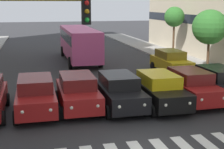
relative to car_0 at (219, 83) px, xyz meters
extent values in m
cube|color=black|center=(-10.04, -16.35, 2.82)|extent=(9.83, 18.60, 0.90)
cube|color=silver|center=(3.73, 5.87, -0.88)|extent=(0.45, 2.80, 0.01)
cube|color=black|center=(0.00, 0.05, -0.17)|extent=(1.80, 4.40, 0.80)
cube|color=black|center=(0.00, -0.15, 0.53)|extent=(1.58, 2.46, 0.60)
cylinder|color=black|center=(0.90, 1.50, -0.57)|extent=(0.22, 0.64, 0.64)
cylinder|color=black|center=(-0.90, -1.40, -0.57)|extent=(0.22, 0.64, 0.64)
cylinder|color=black|center=(0.90, -1.40, -0.57)|extent=(0.22, 0.64, 0.64)
cube|color=maroon|center=(1.84, 0.29, -0.17)|extent=(1.80, 4.40, 0.80)
cube|color=maroon|center=(1.84, 0.09, 0.53)|extent=(1.58, 2.46, 0.60)
cylinder|color=black|center=(0.94, 1.74, -0.57)|extent=(0.22, 0.64, 0.64)
cylinder|color=black|center=(2.74, 1.74, -0.57)|extent=(0.22, 0.64, 0.64)
cylinder|color=black|center=(0.94, -1.16, -0.57)|extent=(0.22, 0.64, 0.64)
cylinder|color=black|center=(2.74, -1.16, -0.57)|extent=(0.22, 0.64, 0.64)
sphere|color=white|center=(1.26, 2.44, -0.09)|extent=(0.18, 0.18, 0.18)
sphere|color=white|center=(2.41, 2.44, -0.09)|extent=(0.18, 0.18, 0.18)
cube|color=black|center=(3.79, 0.67, -0.17)|extent=(1.80, 4.40, 0.80)
cube|color=yellow|center=(3.79, 0.47, 0.53)|extent=(1.58, 2.46, 0.60)
cylinder|color=black|center=(2.89, 2.12, -0.57)|extent=(0.22, 0.64, 0.64)
cylinder|color=black|center=(4.69, 2.12, -0.57)|extent=(0.22, 0.64, 0.64)
cylinder|color=black|center=(2.89, -0.78, -0.57)|extent=(0.22, 0.64, 0.64)
cylinder|color=black|center=(4.69, -0.78, -0.57)|extent=(0.22, 0.64, 0.64)
sphere|color=white|center=(3.21, 2.82, -0.09)|extent=(0.18, 0.18, 0.18)
sphere|color=white|center=(4.36, 2.82, -0.09)|extent=(0.18, 0.18, 0.18)
cube|color=black|center=(5.84, 0.42, -0.17)|extent=(1.80, 4.40, 0.80)
cube|color=black|center=(5.84, 0.22, 0.53)|extent=(1.58, 2.46, 0.60)
cylinder|color=black|center=(4.94, 1.87, -0.57)|extent=(0.22, 0.64, 0.64)
cylinder|color=black|center=(6.74, 1.87, -0.57)|extent=(0.22, 0.64, 0.64)
cylinder|color=black|center=(4.94, -1.03, -0.57)|extent=(0.22, 0.64, 0.64)
cylinder|color=black|center=(6.74, -1.03, -0.57)|extent=(0.22, 0.64, 0.64)
sphere|color=white|center=(5.26, 2.57, -0.09)|extent=(0.18, 0.18, 0.18)
sphere|color=white|center=(6.41, 2.57, -0.09)|extent=(0.18, 0.18, 0.18)
cube|color=maroon|center=(7.87, 0.08, -0.17)|extent=(1.80, 4.40, 0.80)
cube|color=maroon|center=(7.87, -0.12, 0.53)|extent=(1.58, 2.46, 0.60)
cylinder|color=black|center=(6.97, 1.53, -0.57)|extent=(0.22, 0.64, 0.64)
cylinder|color=black|center=(8.77, 1.53, -0.57)|extent=(0.22, 0.64, 0.64)
cylinder|color=black|center=(6.97, -1.38, -0.57)|extent=(0.22, 0.64, 0.64)
cylinder|color=black|center=(8.77, -1.38, -0.57)|extent=(0.22, 0.64, 0.64)
sphere|color=white|center=(7.30, 2.23, -0.09)|extent=(0.18, 0.18, 0.18)
sphere|color=white|center=(8.45, 2.23, -0.09)|extent=(0.18, 0.18, 0.18)
cube|color=maroon|center=(9.92, 0.17, -0.17)|extent=(1.80, 4.40, 0.80)
cube|color=maroon|center=(9.92, -0.03, 0.53)|extent=(1.58, 2.46, 0.60)
cylinder|color=black|center=(9.02, 1.63, -0.57)|extent=(0.22, 0.64, 0.64)
cylinder|color=black|center=(10.82, 1.63, -0.57)|extent=(0.22, 0.64, 0.64)
cylinder|color=black|center=(9.02, -1.28, -0.57)|extent=(0.22, 0.64, 0.64)
cylinder|color=black|center=(10.82, -1.28, -0.57)|extent=(0.22, 0.64, 0.64)
sphere|color=white|center=(9.34, 2.32, -0.09)|extent=(0.18, 0.18, 0.18)
sphere|color=white|center=(10.49, 2.32, -0.09)|extent=(0.18, 0.18, 0.18)
cylinder|color=black|center=(11.37, 1.51, -0.57)|extent=(0.22, 0.64, 0.64)
cylinder|color=black|center=(11.37, -1.39, -0.57)|extent=(0.22, 0.64, 0.64)
cube|color=gold|center=(-0.20, -7.04, -0.17)|extent=(1.80, 4.40, 0.80)
cube|color=olive|center=(-0.20, -7.24, 0.53)|extent=(1.58, 2.46, 0.60)
cylinder|color=black|center=(-1.10, -5.59, -0.57)|extent=(0.22, 0.64, 0.64)
cylinder|color=black|center=(0.70, -5.59, -0.57)|extent=(0.22, 0.64, 0.64)
cylinder|color=black|center=(-1.10, -8.50, -0.57)|extent=(0.22, 0.64, 0.64)
cylinder|color=black|center=(0.70, -8.50, -0.57)|extent=(0.22, 0.64, 0.64)
sphere|color=white|center=(-0.78, -4.89, -0.09)|extent=(0.18, 0.18, 0.18)
sphere|color=white|center=(0.37, -4.89, -0.09)|extent=(0.18, 0.18, 0.18)
cube|color=#DB5193|center=(5.84, -14.04, 0.86)|extent=(2.50, 10.50, 2.50)
cube|color=black|center=(5.84, -14.04, 1.41)|extent=(2.52, 9.87, 0.80)
cylinder|color=black|center=(4.59, -10.37, -0.39)|extent=(0.28, 1.00, 1.00)
cylinder|color=black|center=(7.09, -10.37, -0.39)|extent=(0.28, 1.00, 1.00)
cylinder|color=black|center=(4.59, -17.19, -0.39)|extent=(0.28, 1.00, 1.00)
cylinder|color=black|center=(7.09, -17.19, -0.39)|extent=(0.28, 1.00, 1.00)
cube|color=black|center=(8.37, 6.14, 4.06)|extent=(0.24, 0.28, 0.76)
sphere|color=red|center=(8.37, 6.29, 4.30)|extent=(0.14, 0.14, 0.14)
sphere|color=orange|center=(8.37, 6.29, 4.06)|extent=(0.14, 0.14, 0.14)
sphere|color=green|center=(8.37, 6.29, 3.82)|extent=(0.14, 0.14, 0.14)
cylinder|color=#513823|center=(-3.32, -7.11, 0.50)|extent=(0.20, 0.20, 2.48)
sphere|color=#2D6B28|center=(-3.32, -7.11, 2.55)|extent=(2.68, 2.68, 2.68)
cylinder|color=#513823|center=(-3.70, -14.52, 0.86)|extent=(0.20, 0.20, 3.19)
sphere|color=#2D6B28|center=(-3.70, -14.52, 3.05)|extent=(1.98, 1.98, 1.98)
camera|label=1|loc=(9.90, 15.70, 4.27)|focal=52.47mm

